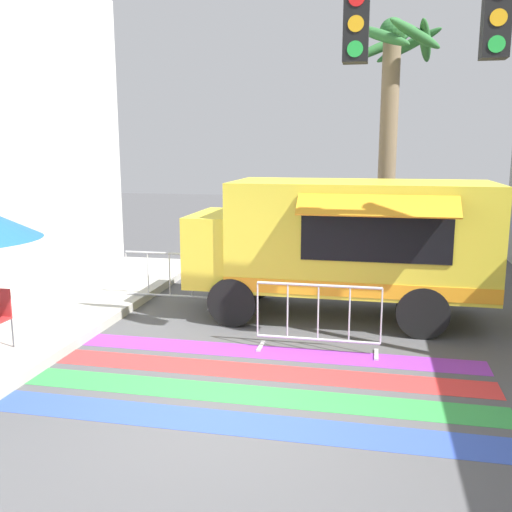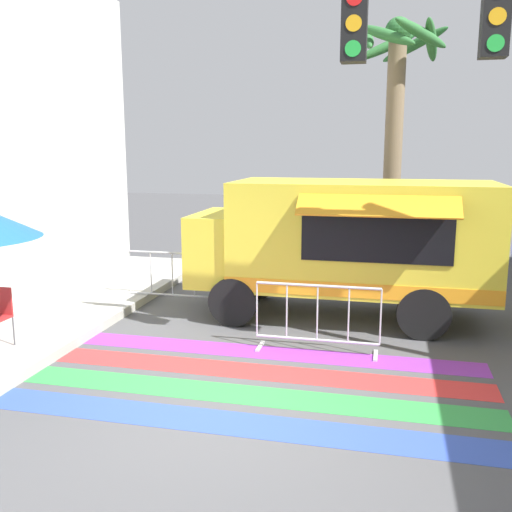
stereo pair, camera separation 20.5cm
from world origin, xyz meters
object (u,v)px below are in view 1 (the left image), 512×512
Objects in this scene: food_truck at (337,239)px; barricade_front at (318,319)px; palm_tree at (391,108)px; barricade_side at (170,279)px; traffic_signal_pole at (494,74)px.

food_truck is 2.81× the size of barricade_front.
barricade_front is 0.32× the size of palm_tree.
traffic_signal_pole is at bearing -25.46° from barricade_side.
palm_tree reaches higher than barricade_side.
traffic_signal_pole is at bearing -80.05° from palm_tree.
food_truck is at bearing -103.27° from palm_tree.
traffic_signal_pole is 4.06m from barricade_front.
barricade_front is at bearing -93.86° from food_truck.
barricade_front is 6.80m from palm_tree.
traffic_signal_pole reaches higher than food_truck.
barricade_front is at bearing 167.32° from traffic_signal_pole.
traffic_signal_pole is at bearing -12.68° from barricade_front.
food_truck reaches higher than barricade_front.
barricade_side is (-3.22, 0.11, -0.92)m from food_truck.
barricade_front is 3.68m from barricade_side.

